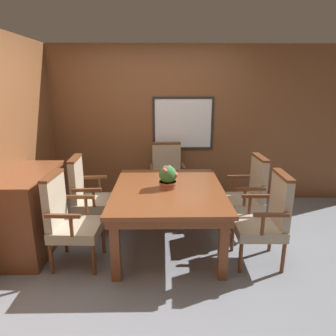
{
  "coord_description": "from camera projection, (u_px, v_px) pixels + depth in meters",
  "views": [
    {
      "loc": [
        0.07,
        -3.03,
        1.91
      ],
      "look_at": [
        0.13,
        0.37,
        0.92
      ],
      "focal_mm": 32.0,
      "sensor_mm": 36.0,
      "label": 1
    }
  ],
  "objects": [
    {
      "name": "chair_left_far",
      "position": [
        88.0,
        194.0,
        3.82
      ],
      "size": [
        0.52,
        0.54,
        1.01
      ],
      "rotation": [
        0.0,
        0.0,
        1.62
      ],
      "color": "brown",
      "rests_on": "ground_plane"
    },
    {
      "name": "sideboard_cabinet",
      "position": [
        33.0,
        211.0,
        3.44
      ],
      "size": [
        0.48,
        1.08,
        0.94
      ],
      "color": "brown",
      "rests_on": "ground_plane"
    },
    {
      "name": "dining_table",
      "position": [
        168.0,
        196.0,
        3.48
      ],
      "size": [
        1.26,
        1.54,
        0.72
      ],
      "color": "brown",
      "rests_on": "ground_plane"
    },
    {
      "name": "chair_right_far",
      "position": [
        248.0,
        193.0,
        3.86
      ],
      "size": [
        0.52,
        0.54,
        1.01
      ],
      "rotation": [
        0.0,
        0.0,
        -1.53
      ],
      "color": "brown",
      "rests_on": "ground_plane"
    },
    {
      "name": "chair_left_near",
      "position": [
        68.0,
        218.0,
        3.14
      ],
      "size": [
        0.52,
        0.54,
        1.01
      ],
      "rotation": [
        0.0,
        0.0,
        1.52
      ],
      "color": "brown",
      "rests_on": "ground_plane"
    },
    {
      "name": "wall_back",
      "position": [
        158.0,
        126.0,
        4.75
      ],
      "size": [
        7.2,
        0.08,
        2.45
      ],
      "color": "brown",
      "rests_on": "ground_plane"
    },
    {
      "name": "chair_head_far",
      "position": [
        167.0,
        175.0,
        4.6
      ],
      "size": [
        0.55,
        0.53,
        1.01
      ],
      "rotation": [
        0.0,
        0.0,
        0.07
      ],
      "color": "brown",
      "rests_on": "ground_plane"
    },
    {
      "name": "ground_plane",
      "position": [
        157.0,
        254.0,
        3.44
      ],
      "size": [
        14.0,
        14.0,
        0.0
      ],
      "primitive_type": "plane",
      "color": "gray"
    },
    {
      "name": "chair_right_near",
      "position": [
        267.0,
        217.0,
        3.16
      ],
      "size": [
        0.51,
        0.54,
        1.01
      ],
      "rotation": [
        0.0,
        0.0,
        -1.6
      ],
      "color": "brown",
      "rests_on": "ground_plane"
    },
    {
      "name": "potted_plant",
      "position": [
        168.0,
        177.0,
        3.43
      ],
      "size": [
        0.22,
        0.22,
        0.26
      ],
      "color": "#9E5638",
      "rests_on": "dining_table"
    }
  ]
}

